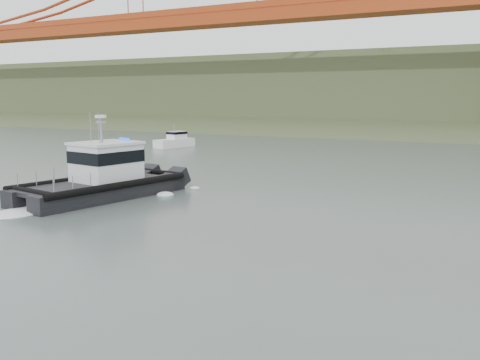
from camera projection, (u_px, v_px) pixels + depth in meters
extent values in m
plane|color=#46544F|center=(132.00, 259.00, 23.86)|extent=(400.00, 400.00, 0.00)
cube|color=#3C512E|center=(439.00, 134.00, 103.93)|extent=(500.00, 44.72, 16.25)
cube|color=#3C512E|center=(458.00, 102.00, 127.38)|extent=(500.00, 70.00, 18.00)
cube|color=#3C512E|center=(470.00, 83.00, 148.37)|extent=(500.00, 60.00, 16.00)
cube|color=#9D3613|center=(431.00, 4.00, 85.76)|extent=(260.00, 6.00, 2.20)
cube|color=black|center=(88.00, 189.00, 39.20)|extent=(3.50, 12.64, 1.37)
cube|color=black|center=(115.00, 193.00, 37.34)|extent=(3.50, 12.64, 1.37)
cube|color=black|center=(94.00, 185.00, 37.74)|extent=(6.26, 11.45, 0.29)
cube|color=silver|center=(106.00, 163.00, 38.41)|extent=(4.05, 4.61, 2.63)
cube|color=black|center=(106.00, 156.00, 38.34)|extent=(4.13, 4.69, 0.86)
cube|color=silver|center=(106.00, 143.00, 38.20)|extent=(4.31, 4.88, 0.18)
cylinder|color=gray|center=(101.00, 130.00, 37.79)|extent=(0.18, 0.18, 2.06)
cylinder|color=white|center=(101.00, 116.00, 37.64)|extent=(0.80, 0.80, 0.21)
cube|color=white|center=(174.00, 143.00, 77.23)|extent=(3.28, 6.71, 1.29)
cube|color=white|center=(177.00, 136.00, 77.48)|extent=(2.15, 2.84, 1.29)
cube|color=black|center=(177.00, 133.00, 77.41)|extent=(2.22, 2.90, 0.37)
cylinder|color=gray|center=(174.00, 128.00, 76.89)|extent=(0.09, 0.09, 1.29)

